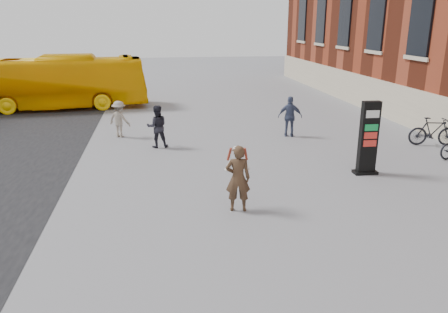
{
  "coord_description": "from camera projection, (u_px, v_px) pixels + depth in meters",
  "views": [
    {
      "loc": [
        -2.2,
        -10.44,
        4.78
      ],
      "look_at": [
        -0.41,
        0.92,
        1.18
      ],
      "focal_mm": 35.0,
      "sensor_mm": 36.0,
      "label": 1
    }
  ],
  "objects": [
    {
      "name": "info_pylon",
      "position": [
        368.0,
        138.0,
        13.88
      ],
      "size": [
        0.77,
        0.4,
        2.38
      ],
      "rotation": [
        0.0,
        0.0,
        -0.02
      ],
      "color": "black",
      "rests_on": "ground"
    },
    {
      "name": "bus",
      "position": [
        49.0,
        83.0,
        24.18
      ],
      "size": [
        10.79,
        3.28,
        2.96
      ],
      "primitive_type": "imported",
      "rotation": [
        0.0,
        0.0,
        1.65
      ],
      "color": "#FFBD03",
      "rests_on": "road"
    },
    {
      "name": "pedestrian_b",
      "position": [
        119.0,
        119.0,
        18.48
      ],
      "size": [
        1.15,
        1.03,
        1.55
      ],
      "primitive_type": "imported",
      "rotation": [
        0.0,
        0.0,
        2.57
      ],
      "color": "gray",
      "rests_on": "ground"
    },
    {
      "name": "woman",
      "position": [
        238.0,
        177.0,
        11.23
      ],
      "size": [
        0.73,
        0.68,
        1.77
      ],
      "rotation": [
        0.0,
        0.0,
        3.01
      ],
      "color": "#442D1D",
      "rests_on": "ground"
    },
    {
      "name": "pedestrian_c",
      "position": [
        290.0,
        117.0,
        18.55
      ],
      "size": [
        1.09,
        0.68,
        1.73
      ],
      "primitive_type": "imported",
      "rotation": [
        0.0,
        0.0,
        2.87
      ],
      "color": "#424C6B",
      "rests_on": "ground"
    },
    {
      "name": "bike_7",
      "position": [
        433.0,
        131.0,
        17.28
      ],
      "size": [
        1.96,
        0.92,
        1.14
      ],
      "primitive_type": "imported",
      "rotation": [
        0.0,
        0.0,
        1.36
      ],
      "color": "black",
      "rests_on": "ground"
    },
    {
      "name": "ground",
      "position": [
        245.0,
        208.0,
        11.6
      ],
      "size": [
        100.0,
        100.0,
        0.0
      ],
      "primitive_type": "plane",
      "color": "#9E9EA3"
    },
    {
      "name": "pedestrian_a",
      "position": [
        157.0,
        127.0,
        16.96
      ],
      "size": [
        0.85,
        0.69,
        1.66
      ],
      "primitive_type": "imported",
      "rotation": [
        0.0,
        0.0,
        3.22
      ],
      "color": "black",
      "rests_on": "ground"
    }
  ]
}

